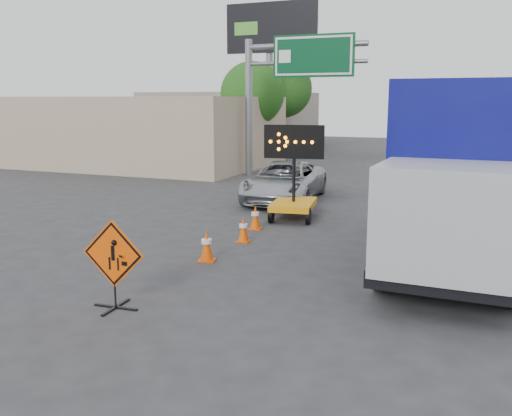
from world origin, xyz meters
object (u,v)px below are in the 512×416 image
Objects in this scene: arrow_board at (294,198)px; pickup_truck at (284,181)px; construction_sign at (114,262)px; box_truck at (465,181)px.

pickup_truck is at bearing 105.01° from arrow_board.
construction_sign is 12.20m from pickup_truck.
construction_sign is 0.19× the size of box_truck.
arrow_board is at bearing 152.22° from box_truck.
construction_sign is 0.32× the size of pickup_truck.
arrow_board is 3.46m from pickup_truck.
box_truck is at bearing 42.82° from construction_sign.
construction_sign is 0.56× the size of arrow_board.
pickup_truck is at bearing 91.06° from construction_sign.
pickup_truck is 0.60× the size of box_truck.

